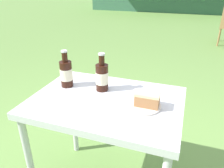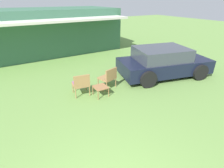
# 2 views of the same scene
# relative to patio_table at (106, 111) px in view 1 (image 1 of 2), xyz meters

# --- Properties ---
(patio_table) EXTENTS (0.85, 0.61, 0.72)m
(patio_table) POSITION_rel_patio_table_xyz_m (0.00, 0.00, 0.00)
(patio_table) COLOR silver
(patio_table) RESTS_ON ground_plane
(cake_on_plate) EXTENTS (0.20, 0.20, 0.08)m
(cake_on_plate) POSITION_rel_patio_table_xyz_m (0.23, -0.01, 0.11)
(cake_on_plate) COLOR silver
(cake_on_plate) RESTS_ON patio_table
(cola_bottle_near) EXTENTS (0.08, 0.08, 0.23)m
(cola_bottle_near) POSITION_rel_patio_table_xyz_m (-0.06, 0.10, 0.17)
(cola_bottle_near) COLOR black
(cola_bottle_near) RESTS_ON patio_table
(cola_bottle_far) EXTENTS (0.08, 0.08, 0.23)m
(cola_bottle_far) POSITION_rel_patio_table_xyz_m (-0.30, 0.08, 0.17)
(cola_bottle_far) COLOR black
(cola_bottle_far) RESTS_ON patio_table
(fork) EXTENTS (0.16, 0.06, 0.01)m
(fork) POSITION_rel_patio_table_xyz_m (0.15, -0.00, 0.08)
(fork) COLOR silver
(fork) RESTS_ON patio_table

